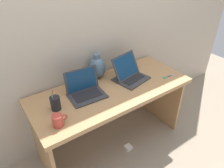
{
  "coord_description": "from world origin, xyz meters",
  "views": [
    {
      "loc": [
        -0.92,
        -1.31,
        1.81
      ],
      "look_at": [
        0.0,
        0.0,
        0.77
      ],
      "focal_mm": 33.66,
      "sensor_mm": 36.0,
      "label": 1
    }
  ],
  "objects_px": {
    "coffee_mug": "(58,120)",
    "laptop_left": "(85,88)",
    "laptop_right": "(129,73)",
    "pen_cup": "(55,103)",
    "power_brick": "(128,147)",
    "green_vase": "(97,67)",
    "scissors": "(167,77)"
  },
  "relations": [
    {
      "from": "coffee_mug",
      "to": "laptop_left",
      "type": "bearing_deg",
      "value": 34.28
    },
    {
      "from": "laptop_right",
      "to": "pen_cup",
      "type": "height_order",
      "value": "laptop_right"
    },
    {
      "from": "laptop_left",
      "to": "laptop_right",
      "type": "xyz_separation_m",
      "value": [
        0.48,
        -0.01,
        0.0
      ]
    },
    {
      "from": "coffee_mug",
      "to": "power_brick",
      "type": "xyz_separation_m",
      "value": [
        0.69,
        0.0,
        -0.75
      ]
    },
    {
      "from": "coffee_mug",
      "to": "power_brick",
      "type": "relative_size",
      "value": 1.69
    },
    {
      "from": "laptop_left",
      "to": "green_vase",
      "type": "relative_size",
      "value": 1.28
    },
    {
      "from": "laptop_right",
      "to": "pen_cup",
      "type": "bearing_deg",
      "value": -177.05
    },
    {
      "from": "coffee_mug",
      "to": "scissors",
      "type": "distance_m",
      "value": 1.16
    },
    {
      "from": "laptop_left",
      "to": "coffee_mug",
      "type": "xyz_separation_m",
      "value": [
        -0.35,
        -0.24,
        -0.01
      ]
    },
    {
      "from": "laptop_left",
      "to": "pen_cup",
      "type": "xyz_separation_m",
      "value": [
        -0.29,
        -0.05,
        0.0
      ]
    },
    {
      "from": "laptop_left",
      "to": "coffee_mug",
      "type": "height_order",
      "value": "laptop_left"
    },
    {
      "from": "laptop_left",
      "to": "power_brick",
      "type": "bearing_deg",
      "value": -35.06
    },
    {
      "from": "laptop_right",
      "to": "coffee_mug",
      "type": "height_order",
      "value": "laptop_right"
    },
    {
      "from": "laptop_left",
      "to": "laptop_right",
      "type": "bearing_deg",
      "value": -1.41
    },
    {
      "from": "pen_cup",
      "to": "green_vase",
      "type": "bearing_deg",
      "value": 24.19
    },
    {
      "from": "green_vase",
      "to": "pen_cup",
      "type": "distance_m",
      "value": 0.59
    },
    {
      "from": "laptop_right",
      "to": "power_brick",
      "type": "relative_size",
      "value": 5.02
    },
    {
      "from": "green_vase",
      "to": "coffee_mug",
      "type": "relative_size",
      "value": 2.11
    },
    {
      "from": "pen_cup",
      "to": "power_brick",
      "type": "height_order",
      "value": "pen_cup"
    },
    {
      "from": "laptop_left",
      "to": "pen_cup",
      "type": "height_order",
      "value": "laptop_left"
    },
    {
      "from": "laptop_right",
      "to": "green_vase",
      "type": "distance_m",
      "value": 0.32
    },
    {
      "from": "laptop_right",
      "to": "pen_cup",
      "type": "xyz_separation_m",
      "value": [
        -0.77,
        -0.04,
        0.0
      ]
    },
    {
      "from": "green_vase",
      "to": "pen_cup",
      "type": "relative_size",
      "value": 1.44
    },
    {
      "from": "scissors",
      "to": "green_vase",
      "type": "bearing_deg",
      "value": 144.31
    },
    {
      "from": "green_vase",
      "to": "laptop_right",
      "type": "bearing_deg",
      "value": -39.84
    },
    {
      "from": "laptop_left",
      "to": "green_vase",
      "type": "height_order",
      "value": "green_vase"
    },
    {
      "from": "laptop_left",
      "to": "scissors",
      "type": "height_order",
      "value": "laptop_left"
    },
    {
      "from": "green_vase",
      "to": "scissors",
      "type": "height_order",
      "value": "green_vase"
    },
    {
      "from": "laptop_right",
      "to": "power_brick",
      "type": "distance_m",
      "value": 0.81
    },
    {
      "from": "laptop_left",
      "to": "scissors",
      "type": "relative_size",
      "value": 2.17
    },
    {
      "from": "green_vase",
      "to": "power_brick",
      "type": "bearing_deg",
      "value": -77.49
    },
    {
      "from": "coffee_mug",
      "to": "pen_cup",
      "type": "height_order",
      "value": "pen_cup"
    }
  ]
}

